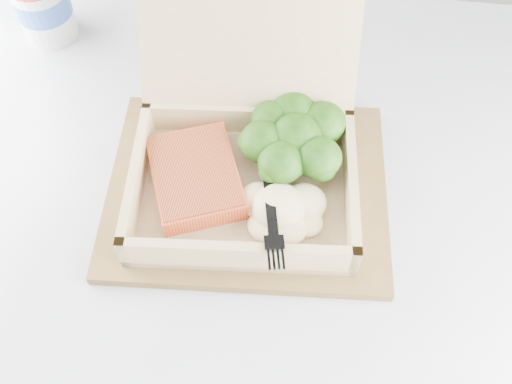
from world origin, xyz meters
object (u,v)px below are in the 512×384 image
at_px(serving_tray, 247,189).
at_px(takeout_container, 245,133).
at_px(cafe_table, 230,307).
at_px(paper_cup, 42,4).

xyz_separation_m(serving_tray, takeout_container, (-0.01, 0.03, 0.06)).
bearing_deg(takeout_container, cafe_table, -102.02).
bearing_deg(paper_cup, serving_tray, -21.31).
relative_size(takeout_container, paper_cup, 3.75).
height_order(cafe_table, takeout_container, takeout_container).
height_order(serving_tray, takeout_container, takeout_container).
relative_size(serving_tray, paper_cup, 3.35).
height_order(cafe_table, paper_cup, paper_cup).
bearing_deg(takeout_container, serving_tray, -84.76).
bearing_deg(cafe_table, paper_cup, 149.97).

